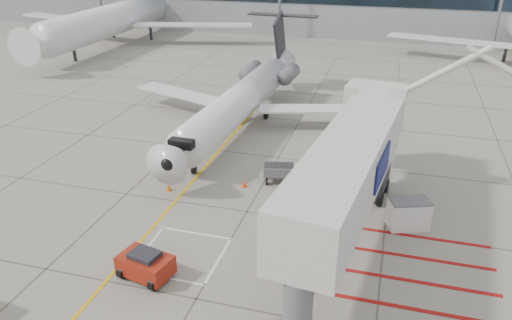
% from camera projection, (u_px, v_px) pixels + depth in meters
% --- Properties ---
extents(ground_plane, '(260.00, 260.00, 0.00)m').
position_uv_depth(ground_plane, '(225.00, 249.00, 26.20)').
color(ground_plane, gray).
rests_on(ground_plane, ground).
extents(regional_jet, '(24.63, 30.41, 7.69)m').
position_uv_depth(regional_jet, '(229.00, 91.00, 38.55)').
color(regional_jet, silver).
rests_on(regional_jet, ground_plane).
extents(jet_bridge, '(12.14, 21.44, 8.15)m').
position_uv_depth(jet_bridge, '(345.00, 181.00, 24.45)').
color(jet_bridge, silver).
rests_on(jet_bridge, ground_plane).
extents(pushback_tug, '(2.79, 2.08, 1.47)m').
position_uv_depth(pushback_tug, '(145.00, 264.00, 23.88)').
color(pushback_tug, maroon).
rests_on(pushback_tug, ground_plane).
extents(baggage_cart, '(2.21, 1.67, 1.25)m').
position_uv_depth(baggage_cart, '(279.00, 173.00, 32.96)').
color(baggage_cart, '#525156').
rests_on(baggage_cart, ground_plane).
extents(ground_power_unit, '(2.48, 1.95, 1.72)m').
position_uv_depth(ground_power_unit, '(408.00, 214.00, 27.83)').
color(ground_power_unit, silver).
rests_on(ground_power_unit, ground_plane).
extents(cone_nose, '(0.34, 0.34, 0.47)m').
position_uv_depth(cone_nose, '(169.00, 187.00, 31.97)').
color(cone_nose, orange).
rests_on(cone_nose, ground_plane).
extents(cone_side, '(0.34, 0.34, 0.48)m').
position_uv_depth(cone_side, '(244.00, 184.00, 32.43)').
color(cone_side, '#F0460C').
rests_on(cone_side, ground_plane).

